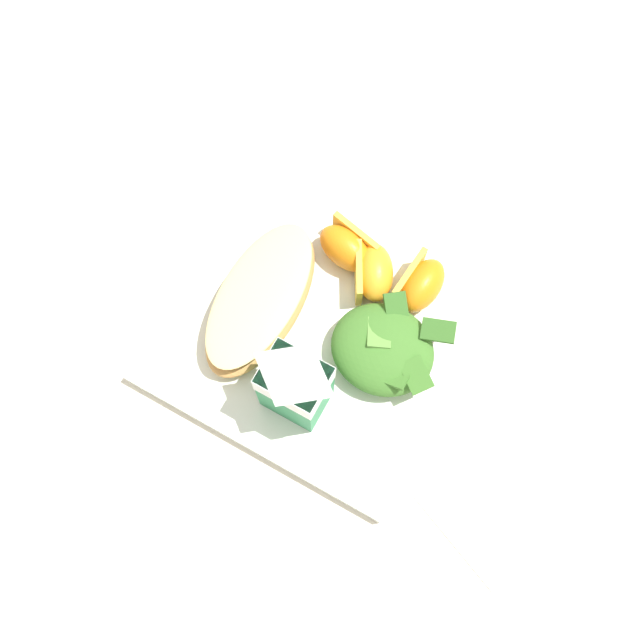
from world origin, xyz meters
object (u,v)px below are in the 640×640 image
(green_salad_pile, at_px, (385,346))
(orange_wedge_middle, at_px, (373,273))
(orange_wedge_rear, at_px, (347,247))
(paper_napkin, at_px, (495,504))
(milk_carton, at_px, (295,383))
(white_plate, at_px, (320,326))
(cheesy_pizza_bread, at_px, (261,299))
(orange_wedge_front, at_px, (421,284))

(green_salad_pile, bearing_deg, orange_wedge_middle, -54.00)
(orange_wedge_rear, bearing_deg, paper_napkin, 147.95)
(green_salad_pile, distance_m, milk_carton, 0.10)
(orange_wedge_middle, height_order, paper_napkin, orange_wedge_middle)
(milk_carton, bearing_deg, green_salad_pile, -122.34)
(green_salad_pile, bearing_deg, milk_carton, 57.66)
(milk_carton, height_order, orange_wedge_middle, milk_carton)
(milk_carton, bearing_deg, orange_wedge_middle, -92.51)
(milk_carton, distance_m, orange_wedge_middle, 0.15)
(green_salad_pile, xyz_separation_m, orange_wedge_rear, (0.08, -0.07, -0.00))
(white_plate, xyz_separation_m, orange_wedge_rear, (0.01, -0.08, 0.03))
(green_salad_pile, relative_size, orange_wedge_rear, 1.64)
(orange_wedge_middle, relative_size, orange_wedge_rear, 1.05)
(orange_wedge_middle, distance_m, paper_napkin, 0.25)
(white_plate, distance_m, green_salad_pile, 0.07)
(white_plate, bearing_deg, orange_wedge_middle, -109.71)
(cheesy_pizza_bread, xyz_separation_m, paper_napkin, (-0.29, 0.06, -0.03))
(white_plate, bearing_deg, orange_wedge_front, -132.41)
(milk_carton, xyz_separation_m, orange_wedge_middle, (-0.01, -0.14, -0.04))
(white_plate, xyz_separation_m, paper_napkin, (-0.23, 0.07, -0.01))
(orange_wedge_middle, bearing_deg, paper_napkin, 145.84)
(green_salad_pile, distance_m, orange_wedge_front, 0.07)
(green_salad_pile, relative_size, orange_wedge_middle, 1.56)
(milk_carton, xyz_separation_m, orange_wedge_front, (-0.05, -0.15, -0.04))
(orange_wedge_front, bearing_deg, cheesy_pizza_bread, 34.31)
(white_plate, bearing_deg, cheesy_pizza_bread, 11.12)
(cheesy_pizza_bread, height_order, paper_napkin, cheesy_pizza_bread)
(orange_wedge_middle, distance_m, orange_wedge_rear, 0.04)
(white_plate, bearing_deg, orange_wedge_rear, -81.02)
(cheesy_pizza_bread, distance_m, paper_napkin, 0.29)
(orange_wedge_middle, bearing_deg, cheesy_pizza_bread, 42.91)
(milk_carton, height_order, orange_wedge_front, milk_carton)
(orange_wedge_middle, xyz_separation_m, paper_napkin, (-0.20, 0.14, -0.03))
(green_salad_pile, bearing_deg, paper_napkin, 154.29)
(cheesy_pizza_bread, distance_m, green_salad_pile, 0.13)
(orange_wedge_front, relative_size, paper_napkin, 0.57)
(green_salad_pile, relative_size, milk_carton, 0.99)
(cheesy_pizza_bread, distance_m, orange_wedge_front, 0.16)
(milk_carton, relative_size, orange_wedge_front, 1.75)
(cheesy_pizza_bread, relative_size, orange_wedge_front, 2.74)
(white_plate, height_order, green_salad_pile, green_salad_pile)
(orange_wedge_front, relative_size, orange_wedge_middle, 0.90)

